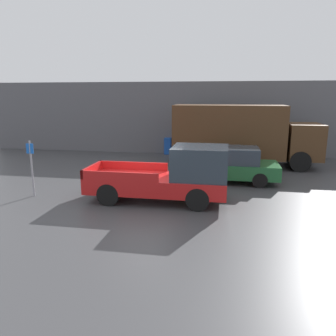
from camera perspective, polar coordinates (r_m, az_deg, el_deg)
name	(u,v)px	position (r m, az deg, el deg)	size (l,w,h in m)	color
ground_plane	(147,200)	(12.76, -3.69, -5.56)	(60.00, 60.00, 0.00)	#3D3D3F
building_wall	(183,118)	(22.38, 2.55, 8.62)	(28.00, 0.15, 4.84)	#56565B
pickup_truck	(172,176)	(12.28, 0.67, -1.39)	(5.26, 1.95, 2.15)	red
car	(227,164)	(15.51, 10.31, 0.64)	(4.70, 1.99, 1.62)	#1E592D
delivery_truck	(240,133)	(19.01, 12.40, 5.93)	(8.04, 2.46, 3.43)	#472D19
parking_sign	(32,165)	(13.98, -22.67, 0.45)	(0.30, 0.07, 2.23)	gray
newspaper_box	(168,146)	(22.42, -0.04, 3.84)	(0.45, 0.40, 1.12)	#194CB2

